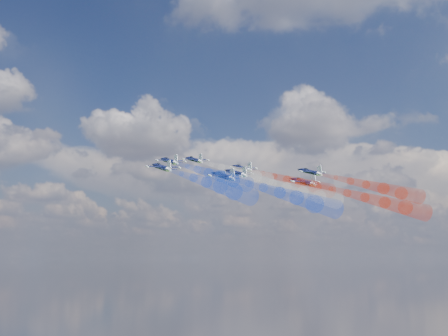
% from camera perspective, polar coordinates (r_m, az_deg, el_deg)
% --- Properties ---
extents(jet_lead, '(14.23, 13.68, 6.25)m').
position_cam_1_polar(jet_lead, '(168.30, -3.02, 0.84)').
color(jet_lead, black).
extents(trail_lead, '(28.52, 22.12, 12.68)m').
position_cam_1_polar(trail_lead, '(150.17, 0.84, -0.21)').
color(trail_lead, white).
extents(jet_inner_left, '(14.23, 13.68, 6.25)m').
position_cam_1_polar(jet_inner_left, '(151.86, -5.52, 0.70)').
color(jet_inner_left, black).
extents(trail_inner_left, '(28.52, 22.12, 12.68)m').
position_cam_1_polar(trail_inner_left, '(133.30, -1.53, -0.48)').
color(trail_inner_left, blue).
extents(jet_inner_right, '(14.23, 13.68, 6.25)m').
position_cam_1_polar(jet_inner_right, '(163.52, 1.86, -0.02)').
color(jet_inner_right, black).
extents(trail_inner_right, '(28.52, 22.12, 12.68)m').
position_cam_1_polar(trail_inner_right, '(146.48, 6.41, -1.19)').
color(trail_inner_right, red).
extents(jet_outer_left, '(14.23, 13.68, 6.25)m').
position_cam_1_polar(jet_outer_left, '(133.96, -6.30, 0.06)').
color(jet_outer_left, black).
extents(trail_outer_left, '(28.52, 22.12, 12.68)m').
position_cam_1_polar(trail_outer_left, '(115.34, -1.81, -1.42)').
color(trail_outer_left, blue).
extents(jet_center_third, '(14.23, 13.68, 6.25)m').
position_cam_1_polar(jet_center_third, '(144.54, 1.23, -0.50)').
color(jet_center_third, black).
extents(trail_center_third, '(28.52, 22.12, 12.68)m').
position_cam_1_polar(trail_center_third, '(127.46, 6.38, -1.92)').
color(trail_center_third, white).
extents(jet_outer_right, '(14.23, 13.68, 6.25)m').
position_cam_1_polar(jet_outer_right, '(158.39, 8.71, -0.39)').
color(jet_outer_right, black).
extents(trail_outer_right, '(28.52, 22.12, 12.68)m').
position_cam_1_polar(trail_outer_right, '(143.08, 14.18, -1.63)').
color(trail_outer_right, red).
extents(jet_rear_left, '(14.23, 13.68, 6.25)m').
position_cam_1_polar(jet_rear_left, '(129.21, -0.06, -0.82)').
color(jet_rear_left, black).
extents(trail_rear_left, '(28.52, 22.12, 12.68)m').
position_cam_1_polar(trail_rear_left, '(111.94, 5.60, -2.48)').
color(trail_rear_left, blue).
extents(jet_rear_right, '(14.23, 13.68, 6.25)m').
position_cam_1_polar(jet_rear_right, '(142.93, 8.01, -1.39)').
color(jet_rear_right, black).
extents(trail_rear_right, '(28.52, 22.12, 12.68)m').
position_cam_1_polar(trail_rear_right, '(127.58, 14.07, -2.91)').
color(trail_rear_right, red).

